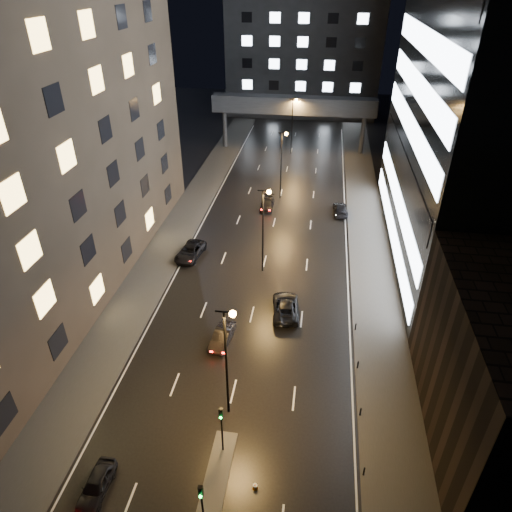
# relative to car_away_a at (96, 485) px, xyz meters

# --- Properties ---
(ground) EXTENTS (160.00, 160.00, 0.00)m
(ground) POSITION_rel_car_away_a_xyz_m (7.35, 39.61, -0.65)
(ground) COLOR black
(ground) RESTS_ON ground
(sidewalk_left) EXTENTS (5.00, 110.00, 0.15)m
(sidewalk_left) POSITION_rel_car_away_a_xyz_m (-5.15, 34.61, -0.58)
(sidewalk_left) COLOR #383533
(sidewalk_left) RESTS_ON ground
(sidewalk_right) EXTENTS (5.00, 110.00, 0.15)m
(sidewalk_right) POSITION_rel_car_away_a_xyz_m (19.85, 34.61, -0.58)
(sidewalk_right) COLOR #383533
(sidewalk_right) RESTS_ON ground
(building_left) EXTENTS (15.00, 48.00, 40.00)m
(building_left) POSITION_rel_car_away_a_xyz_m (-15.15, 23.61, 19.35)
(building_left) COLOR #2D2319
(building_left) RESTS_ON ground
(building_far) EXTENTS (34.00, 14.00, 25.00)m
(building_far) POSITION_rel_car_away_a_xyz_m (7.35, 97.61, 11.85)
(building_far) COLOR #333335
(building_far) RESTS_ON ground
(skybridge) EXTENTS (30.00, 3.00, 10.00)m
(skybridge) POSITION_rel_car_away_a_xyz_m (7.35, 69.61, 7.69)
(skybridge) COLOR #333335
(skybridge) RESTS_ON ground
(median_island) EXTENTS (1.60, 8.00, 0.15)m
(median_island) POSITION_rel_car_away_a_xyz_m (7.65, 1.61, -0.58)
(median_island) COLOR #383533
(median_island) RESTS_ON ground
(traffic_signal_near) EXTENTS (0.28, 0.34, 4.40)m
(traffic_signal_near) POSITION_rel_car_away_a_xyz_m (7.65, 4.10, 2.44)
(traffic_signal_near) COLOR black
(traffic_signal_near) RESTS_ON median_island
(traffic_signal_far) EXTENTS (0.28, 0.34, 4.40)m
(traffic_signal_far) POSITION_rel_car_away_a_xyz_m (7.65, -1.40, 2.44)
(traffic_signal_far) COLOR black
(traffic_signal_far) RESTS_ON median_island
(bollard_row) EXTENTS (0.12, 25.12, 0.90)m
(bollard_row) POSITION_rel_car_away_a_xyz_m (17.55, 6.11, -0.20)
(bollard_row) COLOR black
(bollard_row) RESTS_ON ground
(streetlight_near) EXTENTS (1.45, 0.50, 10.15)m
(streetlight_near) POSITION_rel_car_away_a_xyz_m (7.51, 7.61, 5.85)
(streetlight_near) COLOR black
(streetlight_near) RESTS_ON ground
(streetlight_mid_a) EXTENTS (1.45, 0.50, 10.15)m
(streetlight_mid_a) POSITION_rel_car_away_a_xyz_m (7.51, 27.61, 5.85)
(streetlight_mid_a) COLOR black
(streetlight_mid_a) RESTS_ON ground
(streetlight_mid_b) EXTENTS (1.45, 0.50, 10.15)m
(streetlight_mid_b) POSITION_rel_car_away_a_xyz_m (7.51, 47.61, 5.85)
(streetlight_mid_b) COLOR black
(streetlight_mid_b) RESTS_ON ground
(streetlight_far) EXTENTS (1.45, 0.50, 10.15)m
(streetlight_far) POSITION_rel_car_away_a_xyz_m (7.51, 67.61, 5.85)
(streetlight_far) COLOR black
(streetlight_far) RESTS_ON ground
(car_away_a) EXTENTS (1.61, 3.85, 1.30)m
(car_away_a) POSITION_rel_car_away_a_xyz_m (0.00, 0.00, 0.00)
(car_away_a) COLOR black
(car_away_a) RESTS_ON ground
(car_away_b) EXTENTS (1.96, 4.30, 1.37)m
(car_away_b) POSITION_rel_car_away_a_xyz_m (5.25, 15.21, 0.03)
(car_away_b) COLOR black
(car_away_b) RESTS_ON ground
(car_away_c) EXTENTS (3.13, 5.57, 1.47)m
(car_away_c) POSITION_rel_car_away_a_xyz_m (-1.65, 29.30, 0.08)
(car_away_c) COLOR black
(car_away_c) RESTS_ON ground
(car_away_d) EXTENTS (1.86, 4.48, 1.30)m
(car_away_d) POSITION_rel_car_away_a_xyz_m (5.85, 43.92, -0.00)
(car_away_d) COLOR black
(car_away_d) RESTS_ON ground
(car_toward_a) EXTENTS (3.14, 5.73, 1.52)m
(car_toward_a) POSITION_rel_car_away_a_xyz_m (10.66, 20.37, 0.11)
(car_toward_a) COLOR black
(car_toward_a) RESTS_ON ground
(car_toward_b) EXTENTS (2.20, 4.84, 1.38)m
(car_toward_b) POSITION_rel_car_away_a_xyz_m (16.32, 43.69, 0.04)
(car_toward_b) COLOR black
(car_toward_b) RESTS_ON ground
(cone_b) EXTENTS (0.41, 0.41, 0.55)m
(cone_b) POSITION_rel_car_away_a_xyz_m (10.35, 1.65, -0.38)
(cone_b) COLOR orange
(cone_b) RESTS_ON ground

